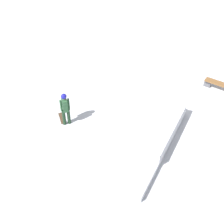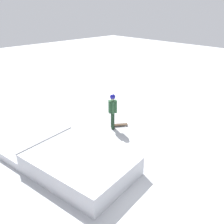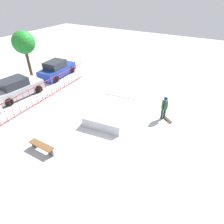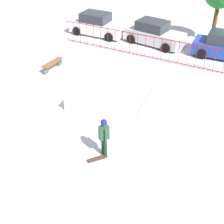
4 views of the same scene
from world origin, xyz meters
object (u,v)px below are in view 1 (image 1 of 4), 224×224
object	(u,v)px
park_bench	(220,85)
skate_ramp	(142,132)
skateboard	(62,118)
skater	(65,107)

from	to	relation	value
park_bench	skate_ramp	bearing A→B (deg)	-16.71
skate_ramp	skateboard	xyz separation A→B (m)	(1.12, -3.71, -0.24)
skater	park_bench	bearing A→B (deg)	89.76
skater	skate_ramp	bearing A→B (deg)	56.60
skater	skateboard	world-z (taller)	skater
skateboard	skater	bearing A→B (deg)	25.43
skater	park_bench	size ratio (longest dim) A/B	1.04
skate_ramp	skateboard	distance (m)	3.88
skater	park_bench	world-z (taller)	skater
skater	skateboard	size ratio (longest dim) A/B	2.26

